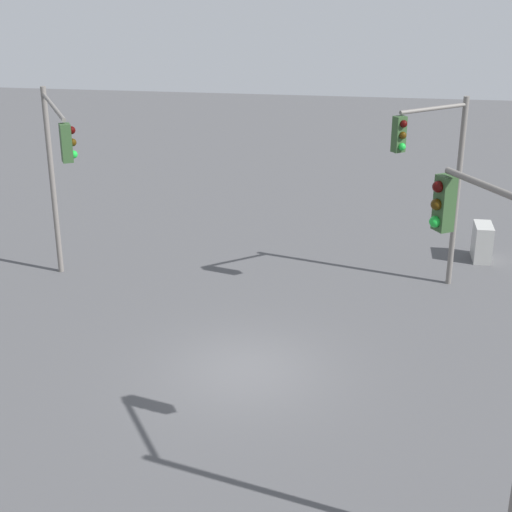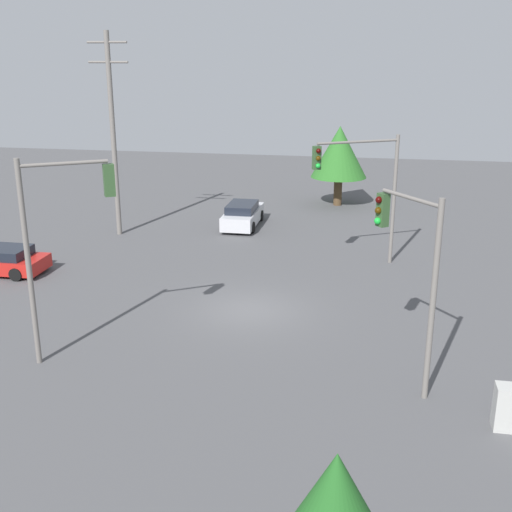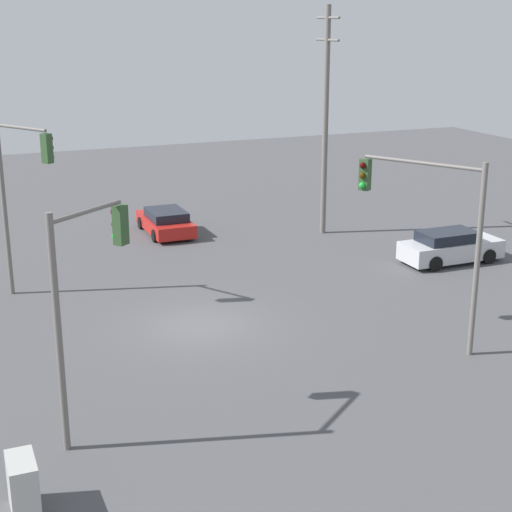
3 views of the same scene
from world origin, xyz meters
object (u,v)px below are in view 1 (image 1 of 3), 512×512
object	(u,v)px
traffic_signal_main	(57,160)
traffic_signal_cross	(435,165)
traffic_signal_aux	(496,308)
electrical_cabinet	(482,242)

from	to	relation	value
traffic_signal_main	traffic_signal_cross	xyz separation A→B (m)	(-1.68, 11.39, -0.18)
traffic_signal_cross	traffic_signal_aux	distance (m)	11.10
traffic_signal_aux	traffic_signal_cross	bearing A→B (deg)	-30.76
traffic_signal_main	traffic_signal_aux	bearing A→B (deg)	21.32
traffic_signal_cross	electrical_cabinet	distance (m)	5.05
traffic_signal_main	electrical_cabinet	size ratio (longest dim) A/B	4.84
traffic_signal_cross	traffic_signal_aux	world-z (taller)	traffic_signal_aux
traffic_signal_main	traffic_signal_aux	xyz separation A→B (m)	(9.41, 11.63, 0.29)
traffic_signal_aux	electrical_cabinet	distance (m)	14.71
traffic_signal_cross	electrical_cabinet	world-z (taller)	traffic_signal_cross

